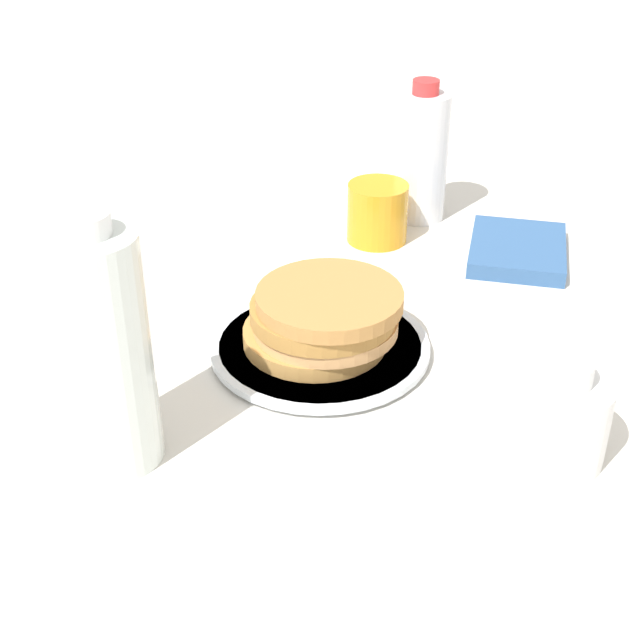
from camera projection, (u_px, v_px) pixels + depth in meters
name	position (u px, v px, depth m)	size (l,w,h in m)	color
ground_plane	(318.00, 367.00, 0.90)	(4.00, 4.00, 0.00)	silver
plate	(320.00, 347.00, 0.92)	(0.23, 0.23, 0.01)	silver
pancake_stack	(323.00, 317.00, 0.90)	(0.16, 0.16, 0.06)	#BD8946
juice_glass	(377.00, 213.00, 1.13)	(0.08, 0.08, 0.08)	orange
cream_jug	(555.00, 415.00, 0.76)	(0.09, 0.09, 0.10)	white
water_bottle_near	(104.00, 351.00, 0.73)	(0.08, 0.08, 0.23)	silver
water_bottle_mid	(422.00, 156.00, 1.17)	(0.07, 0.07, 0.19)	white
napkin	(517.00, 250.00, 1.10)	(0.18, 0.18, 0.02)	#33598C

